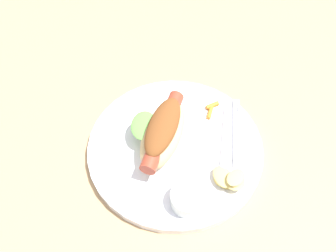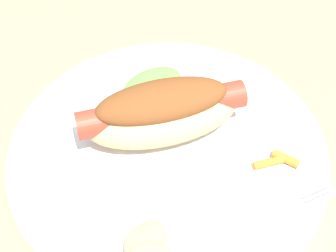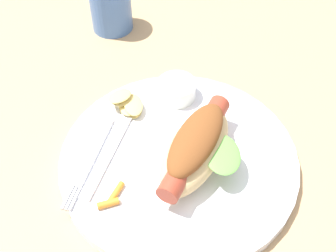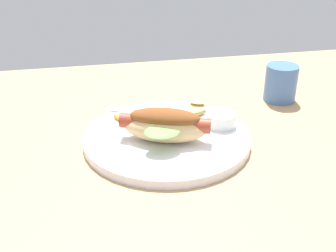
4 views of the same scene
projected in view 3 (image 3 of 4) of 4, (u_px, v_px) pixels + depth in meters
The scene contains 9 objects.
ground_plane at pixel (170, 156), 55.84cm from camera, with size 120.00×90.00×1.80cm, color tan.
plate at pixel (179, 159), 53.33cm from camera, with size 30.05×30.05×1.60cm, color white.
hot_dog at pixel (196, 147), 49.80cm from camera, with size 15.73×10.97×5.89cm.
sauce_ramekin at pixel (174, 90), 58.82cm from camera, with size 5.42×5.42×2.58cm, color white.
fork at pixel (91, 158), 52.19cm from camera, with size 14.48×3.53×0.40cm.
knife at pixel (108, 154), 52.70cm from camera, with size 14.20×1.40×0.36cm, color silver.
chips_pile at pixel (128, 103), 57.38cm from camera, with size 5.67×6.00×2.28cm.
carrot_garnish at pixel (112, 198), 48.19cm from camera, with size 3.94×2.77×0.82cm.
drinking_cup at pixel (111, 7), 70.47cm from camera, with size 6.97×6.97×7.98cm, color #4770B2.
Camera 3 is at (33.76, 3.19, 43.65)cm, focal length 44.74 mm.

